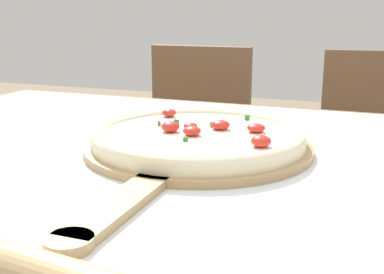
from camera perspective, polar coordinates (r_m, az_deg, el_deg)
name	(u,v)px	position (r m, az deg, el deg)	size (l,w,h in m)	color
dining_table	(173,220)	(0.79, -2.21, -9.82)	(1.42, 1.04, 0.77)	brown
towel_cloth	(173,161)	(0.75, -2.29, -2.84)	(1.34, 0.96, 0.00)	silver
pizza_peel	(194,150)	(0.78, 0.20, -1.57)	(0.38, 0.58, 0.01)	tan
pizza	(199,136)	(0.79, 0.79, 0.16)	(0.35, 0.35, 0.04)	beige
chair_left	(191,152)	(1.75, -0.11, -1.75)	(0.41, 0.41, 0.88)	brown
chair_right	(378,171)	(1.65, 21.19, -3.81)	(0.43, 0.43, 0.88)	brown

